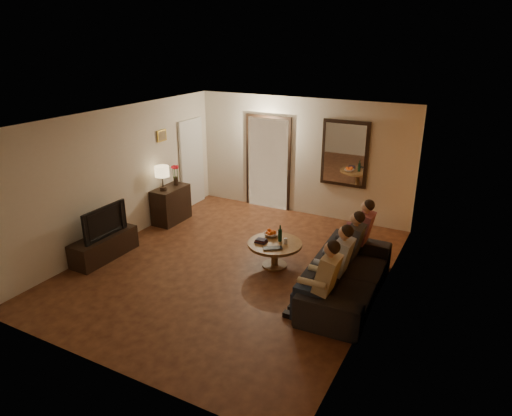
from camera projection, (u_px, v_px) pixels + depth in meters
The scene contains 33 objects.
floor at pixel (233, 266), 8.07m from camera, with size 5.00×6.00×0.01m, color #401C11.
ceiling at pixel (230, 118), 7.14m from camera, with size 5.00×6.00×0.01m, color white.
back_wall at pixel (301, 157), 10.08m from camera, with size 5.00×0.02×2.60m, color beige.
front_wall at pixel (96, 275), 5.12m from camera, with size 5.00×0.02×2.60m, color beige.
left_wall at pixel (119, 176), 8.70m from camera, with size 0.02×6.00×2.60m, color beige.
right_wall at pixel (382, 224), 6.51m from camera, with size 0.02×6.00×2.60m, color beige.
orange_accent at pixel (381, 224), 6.52m from camera, with size 0.01×6.00×2.60m, color #CA6B22.
kitchen_doorway at pixel (268, 164), 10.51m from camera, with size 1.00×0.06×2.10m, color #FFE0A5.
door_trim at pixel (268, 164), 10.50m from camera, with size 1.12×0.04×2.22m, color black.
fridge_glimpse at pixel (278, 171), 10.45m from camera, with size 0.45×0.03×1.70m, color silver.
mirror_frame at pixel (345, 154), 9.54m from camera, with size 1.00×0.05×1.40m, color black.
mirror_glass at pixel (344, 154), 9.52m from camera, with size 0.86×0.02×1.26m, color white.
white_door at pixel (192, 163), 10.68m from camera, with size 0.06×0.85×2.04m, color white.
framed_art at pixel (162, 136), 9.56m from camera, with size 0.03×0.28×0.24m, color #B28C33.
art_canvas at pixel (162, 136), 9.56m from camera, with size 0.01×0.22×0.18m, color brown.
dresser at pixel (171, 205), 9.89m from camera, with size 0.45×0.87×0.77m, color black.
table_lamp at pixel (162, 178), 9.47m from camera, with size 0.30×0.30×0.54m, color beige, non-canonical shape.
flower_vase at pixel (176, 175), 9.85m from camera, with size 0.14×0.14×0.44m, color red, non-canonical shape.
tv_stand at pixel (104, 246), 8.31m from camera, with size 0.45×1.31×0.44m, color black.
tv at pixel (101, 221), 8.13m from camera, with size 0.13×0.99×0.57m, color black.
sofa at pixel (348, 275), 7.05m from camera, with size 0.94×2.40×0.70m, color black.
person_a at pixel (322, 286), 6.27m from camera, with size 0.60×0.40×1.20m, color tan, non-canonical shape.
person_b at pixel (336, 267), 6.76m from camera, with size 0.60×0.40×1.20m, color tan, non-canonical shape.
person_c at pixel (348, 251), 7.26m from camera, with size 0.60×0.40×1.20m, color tan, non-canonical shape.
person_d at pixel (359, 238), 7.75m from camera, with size 0.60×0.40×1.20m, color tan, non-canonical shape.
dog at pixel (312, 285), 6.90m from camera, with size 0.56×0.24×0.56m, color tan, non-canonical shape.
coffee_table at pixel (275, 254), 7.99m from camera, with size 0.95×0.95×0.45m, color brown.
bowl at pixel (271, 234), 8.16m from camera, with size 0.26×0.26×0.06m, color white.
oranges at pixel (271, 231), 8.14m from camera, with size 0.20×0.20×0.08m, color #F15814, non-canonical shape.
wine_bottle at pixel (280, 233), 7.92m from camera, with size 0.07×0.07×0.31m, color black, non-canonical shape.
wine_glass at pixel (286, 241), 7.86m from camera, with size 0.06×0.06×0.10m, color silver.
book_stack at pixel (261, 240), 7.92m from camera, with size 0.20×0.15×0.07m, color black, non-canonical shape.
laptop at pixel (273, 249), 7.63m from camera, with size 0.33×0.21×0.03m, color black.
Camera 1 is at (3.71, -6.16, 3.82)m, focal length 32.00 mm.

